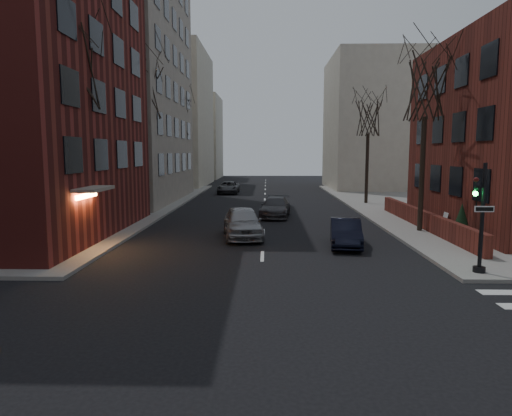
{
  "coord_description": "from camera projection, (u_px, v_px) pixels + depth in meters",
  "views": [
    {
      "loc": [
        0.19,
        -7.53,
        4.54
      ],
      "look_at": [
        -0.3,
        13.05,
        2.0
      ],
      "focal_mm": 32.0,
      "sensor_mm": 36.0,
      "label": 1
    }
  ],
  "objects": [
    {
      "name": "streetlamp_far",
      "position": [
        190.0,
        155.0,
        49.37
      ],
      "size": [
        0.36,
        0.36,
        6.28
      ],
      "color": "black",
      "rests_on": "sidewalk_far_left"
    },
    {
      "name": "ground",
      "position": [
        255.0,
        411.0,
        8.03
      ],
      "size": [
        160.0,
        160.0,
        0.0
      ],
      "primitive_type": "plane",
      "color": "black",
      "rests_on": "ground"
    },
    {
      "name": "building_left_tan",
      "position": [
        74.0,
        45.0,
        40.45
      ],
      "size": [
        18.0,
        18.0,
        28.0
      ],
      "primitive_type": "cube",
      "color": "#A19486",
      "rests_on": "ground"
    },
    {
      "name": "building_distant_ra",
      "position": [
        387.0,
        124.0,
        56.3
      ],
      "size": [
        14.0,
        14.0,
        16.0
      ],
      "primitive_type": "cube",
      "color": "beige",
      "rests_on": "ground"
    },
    {
      "name": "building_distant_la",
      "position": [
        155.0,
        119.0,
        61.85
      ],
      "size": [
        14.0,
        16.0,
        18.0
      ],
      "primitive_type": "cube",
      "color": "beige",
      "rests_on": "ground"
    },
    {
      "name": "tree_right_a",
      "position": [
        426.0,
        87.0,
        24.7
      ],
      "size": [
        3.96,
        3.96,
        9.72
      ],
      "color": "#2D231C",
      "rests_on": "sidewalk_far_right"
    },
    {
      "name": "traffic_signal",
      "position": [
        480.0,
        225.0,
        16.53
      ],
      "size": [
        0.76,
        0.44,
        4.0
      ],
      "color": "black",
      "rests_on": "sidewalk_far_right"
    },
    {
      "name": "car_lane_silver",
      "position": [
        243.0,
        222.0,
        24.2
      ],
      "size": [
        2.54,
        5.03,
        1.64
      ],
      "primitive_type": "imported",
      "rotation": [
        0.0,
        0.0,
        0.13
      ],
      "color": "#939398",
      "rests_on": "ground"
    },
    {
      "name": "streetlamp_near",
      "position": [
        138.0,
        157.0,
        29.53
      ],
      "size": [
        0.36,
        0.36,
        6.28
      ],
      "color": "black",
      "rests_on": "sidewalk_far_left"
    },
    {
      "name": "tree_left_a",
      "position": [
        73.0,
        66.0,
        21.09
      ],
      "size": [
        4.18,
        4.18,
        10.26
      ],
      "color": "#2D231C",
      "rests_on": "sidewalk_far_left"
    },
    {
      "name": "tree_right_b",
      "position": [
        368.0,
        116.0,
        38.64
      ],
      "size": [
        3.74,
        3.74,
        9.18
      ],
      "color": "#2D231C",
      "rests_on": "sidewalk_far_right"
    },
    {
      "name": "tree_left_b",
      "position": [
        143.0,
        91.0,
        32.94
      ],
      "size": [
        4.4,
        4.4,
        10.8
      ],
      "color": "#2D231C",
      "rests_on": "sidewalk_far_left"
    },
    {
      "name": "low_wall_right",
      "position": [
        423.0,
        219.0,
        26.58
      ],
      "size": [
        0.35,
        16.0,
        1.0
      ],
      "primitive_type": "cube",
      "color": "maroon",
      "rests_on": "sidewalk_far_right"
    },
    {
      "name": "parked_sedan",
      "position": [
        346.0,
        233.0,
        21.98
      ],
      "size": [
        1.88,
        4.19,
        1.33
      ],
      "primitive_type": "imported",
      "rotation": [
        0.0,
        0.0,
        -0.12
      ],
      "color": "black",
      "rests_on": "ground"
    },
    {
      "name": "tree_left_c",
      "position": [
        180.0,
        118.0,
        46.94
      ],
      "size": [
        3.96,
        3.96,
        9.72
      ],
      "color": "#2D231C",
      "rests_on": "sidewalk_far_left"
    },
    {
      "name": "sandwich_board",
      "position": [
        448.0,
        221.0,
        25.93
      ],
      "size": [
        0.45,
        0.62,
        0.98
      ],
      "primitive_type": "cube",
      "rotation": [
        0.0,
        0.0,
        0.01
      ],
      "color": "silver",
      "rests_on": "sidewalk_far_right"
    },
    {
      "name": "car_lane_far",
      "position": [
        228.0,
        187.0,
        50.04
      ],
      "size": [
        2.26,
        4.79,
        1.32
      ],
      "primitive_type": "imported",
      "rotation": [
        0.0,
        0.0,
        -0.01
      ],
      "color": "#3F4044",
      "rests_on": "ground"
    },
    {
      "name": "building_distant_lb",
      "position": [
        191.0,
        138.0,
        78.92
      ],
      "size": [
        10.0,
        12.0,
        14.0
      ],
      "primitive_type": "cube",
      "color": "beige",
      "rests_on": "ground"
    },
    {
      "name": "evergreen_shrub",
      "position": [
        461.0,
        222.0,
        22.34
      ],
      "size": [
        1.33,
        1.33,
        1.9
      ],
      "primitive_type": "cone",
      "rotation": [
        0.0,
        0.0,
        -0.18
      ],
      "color": "black",
      "rests_on": "sidewalk_far_right"
    },
    {
      "name": "car_lane_gray",
      "position": [
        275.0,
        207.0,
        31.91
      ],
      "size": [
        2.45,
        4.93,
        1.38
      ],
      "primitive_type": "imported",
      "rotation": [
        0.0,
        0.0,
        -0.11
      ],
      "color": "#3F3F44",
      "rests_on": "ground"
    }
  ]
}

